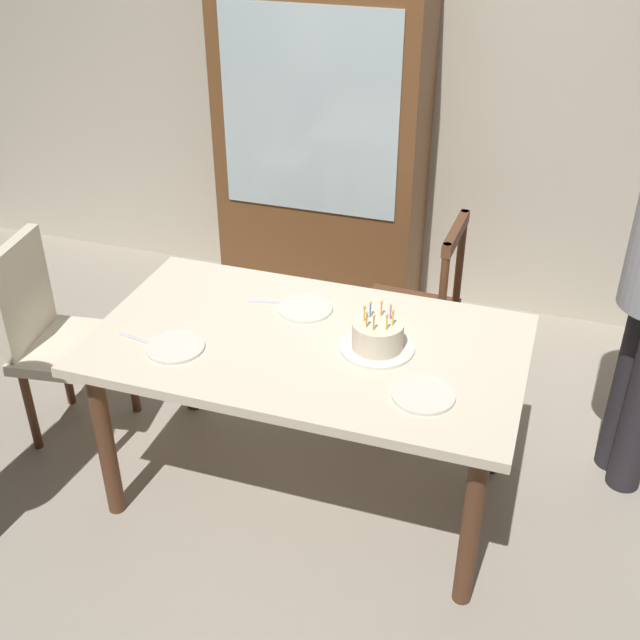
# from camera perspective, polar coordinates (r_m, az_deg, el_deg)

# --- Properties ---
(ground) EXTENTS (6.40, 6.40, 0.00)m
(ground) POSITION_cam_1_polar(r_m,az_deg,el_deg) (3.48, -0.80, -12.00)
(ground) COLOR #9E9384
(back_wall) EXTENTS (6.40, 0.10, 2.60)m
(back_wall) POSITION_cam_1_polar(r_m,az_deg,el_deg) (4.45, 7.22, 17.05)
(back_wall) COLOR beige
(back_wall) RESTS_ON ground
(dining_table) EXTENTS (1.64, 0.93, 0.76)m
(dining_table) POSITION_cam_1_polar(r_m,az_deg,el_deg) (3.06, -0.89, -2.90)
(dining_table) COLOR beige
(dining_table) RESTS_ON ground
(birthday_cake) EXTENTS (0.28, 0.28, 0.18)m
(birthday_cake) POSITION_cam_1_polar(r_m,az_deg,el_deg) (2.94, 4.17, -1.25)
(birthday_cake) COLOR silver
(birthday_cake) RESTS_ON dining_table
(plate_near_celebrant) EXTENTS (0.22, 0.22, 0.01)m
(plate_near_celebrant) POSITION_cam_1_polar(r_m,az_deg,el_deg) (3.01, -10.38, -1.94)
(plate_near_celebrant) COLOR silver
(plate_near_celebrant) RESTS_ON dining_table
(plate_far_side) EXTENTS (0.22, 0.22, 0.01)m
(plate_far_side) POSITION_cam_1_polar(r_m,az_deg,el_deg) (3.19, -1.07, 0.82)
(plate_far_side) COLOR silver
(plate_far_side) RESTS_ON dining_table
(plate_near_guest) EXTENTS (0.22, 0.22, 0.01)m
(plate_near_guest) POSITION_cam_1_polar(r_m,az_deg,el_deg) (2.74, 7.45, -5.39)
(plate_near_guest) COLOR silver
(plate_near_guest) RESTS_ON dining_table
(fork_near_celebrant) EXTENTS (0.18, 0.05, 0.01)m
(fork_near_celebrant) POSITION_cam_1_polar(r_m,az_deg,el_deg) (3.08, -12.94, -1.37)
(fork_near_celebrant) COLOR silver
(fork_near_celebrant) RESTS_ON dining_table
(fork_far_side) EXTENTS (0.18, 0.06, 0.01)m
(fork_far_side) POSITION_cam_1_polar(r_m,az_deg,el_deg) (3.25, -3.67, 1.31)
(fork_far_side) COLOR silver
(fork_far_side) RESTS_ON dining_table
(chair_spindle_back) EXTENTS (0.46, 0.46, 0.95)m
(chair_spindle_back) POSITION_cam_1_polar(r_m,az_deg,el_deg) (3.76, 6.62, 0.26)
(chair_spindle_back) COLOR #56331E
(chair_spindle_back) RESTS_ON ground
(chair_upholstered) EXTENTS (0.50, 0.50, 0.95)m
(chair_upholstered) POSITION_cam_1_polar(r_m,az_deg,el_deg) (3.68, -18.70, -0.75)
(chair_upholstered) COLOR beige
(chair_upholstered) RESTS_ON ground
(china_cabinet) EXTENTS (1.10, 0.45, 1.90)m
(china_cabinet) POSITION_cam_1_polar(r_m,az_deg,el_deg) (4.39, 0.18, 12.34)
(china_cabinet) COLOR brown
(china_cabinet) RESTS_ON ground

